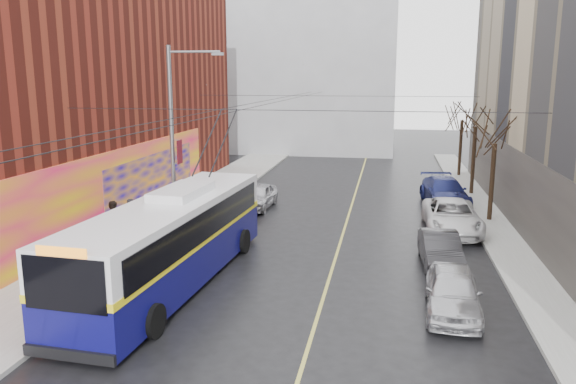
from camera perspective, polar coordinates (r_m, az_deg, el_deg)
name	(u,v)px	position (r m, az deg, el deg)	size (l,w,h in m)	color
ground	(255,347)	(16.75, -3.33, -15.42)	(140.00, 140.00, 0.00)	black
sidewalk_left	(159,225)	(29.87, -12.95, -3.29)	(4.00, 60.00, 0.15)	gray
sidewalk_right	(503,242)	(28.07, 21.05, -4.74)	(2.00, 60.00, 0.15)	gray
lane_line	(346,225)	(29.56, 5.88, -3.35)	(0.12, 50.00, 0.01)	#BFB74C
building_left	(31,88)	(34.55, -24.62, 9.57)	(12.11, 36.00, 14.00)	maroon
building_far	(299,63)	(60.26, 1.11, 12.97)	(20.50, 12.10, 18.00)	gray
streetlight_pole	(175,138)	(26.48, -11.39, 5.41)	(2.65, 0.60, 9.00)	slate
catenary_wires	(273,103)	(29.92, -1.59, 9.01)	(18.00, 60.00, 0.22)	black
tree_near	(496,129)	(31.08, 20.37, 6.05)	(3.20, 3.20, 6.40)	black
tree_mid	(476,115)	(37.95, 18.59, 7.47)	(3.20, 3.20, 6.68)	black
tree_far	(463,110)	(44.89, 17.33, 7.96)	(3.20, 3.20, 6.57)	black
puddle	(88,320)	(19.40, -19.64, -12.17)	(2.08, 2.83, 0.01)	black
pigeons_flying	(262,77)	(26.19, -2.65, 11.59)	(4.93, 1.34, 1.04)	slate
trolleybus	(172,240)	(21.21, -11.73, -4.78)	(3.65, 13.12, 6.15)	#0B0A4C
parked_car_a	(453,292)	(19.35, 16.39, -9.68)	(1.74, 4.31, 1.47)	silver
parked_car_b	(440,250)	(23.84, 15.22, -5.67)	(1.46, 4.18, 1.38)	#272729
parked_car_c	(452,216)	(29.14, 16.29, -2.38)	(2.62, 5.69, 1.58)	silver
parked_car_d	(445,192)	(35.12, 15.63, 0.03)	(2.27, 5.59, 1.62)	navy
following_car	(258,196)	(33.06, -3.10, -0.42)	(1.69, 4.20, 1.43)	#B4B4B9
pedestrian_a	(132,218)	(27.60, -15.52, -2.52)	(0.67, 0.44, 1.83)	black
pedestrian_b	(115,221)	(26.96, -17.19, -2.85)	(0.93, 0.73, 1.92)	black
pedestrian_c	(167,220)	(26.80, -12.19, -2.76)	(1.19, 0.68, 1.84)	black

